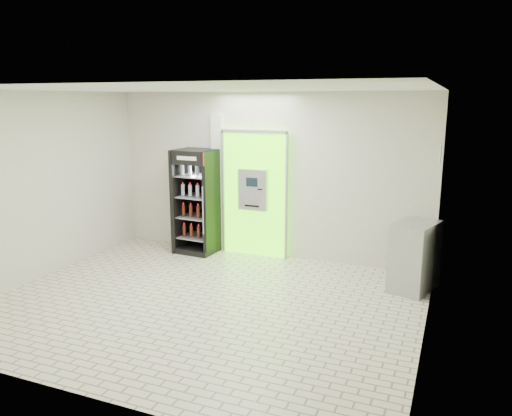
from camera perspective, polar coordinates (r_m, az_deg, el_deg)
The scene contains 7 objects.
ground at distance 7.35m, azimuth -5.93°, elevation -10.69°, with size 6.00×6.00×0.00m, color beige.
room_shell at distance 6.84m, azimuth -6.27°, elevation 3.65°, with size 6.00×6.00×6.00m.
atm_assembly at distance 9.19m, azimuth -0.11°, elevation 1.71°, with size 1.30×0.24×2.33m.
pillar at distance 9.52m, azimuth -4.37°, elevation 2.83°, with size 0.22×0.11×2.60m.
beverage_cooler at distance 9.49m, azimuth -6.73°, elevation 0.53°, with size 0.78×0.72×1.96m.
steel_cabinet at distance 7.98m, azimuth 17.66°, elevation -5.30°, with size 0.75×0.91×1.06m.
exit_sign at distance 7.38m, azimuth 20.31°, elevation 5.79°, with size 0.02×0.22×0.26m.
Camera 1 is at (3.24, -5.94, 2.87)m, focal length 35.00 mm.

